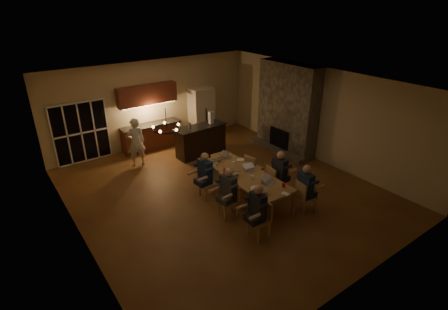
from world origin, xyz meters
TOP-DOWN VIEW (x-y plane):
  - floor at (0.00, 0.00)m, footprint 9.00×9.00m
  - back_wall at (0.00, 4.52)m, footprint 8.00×0.04m
  - left_wall at (-4.02, 0.00)m, footprint 0.04×9.00m
  - right_wall at (4.02, 0.00)m, footprint 0.04×9.00m
  - ceiling at (0.00, 0.00)m, footprint 8.00×9.00m
  - french_doors at (-2.70, 4.47)m, footprint 1.86×0.08m
  - fireplace at (3.70, 1.20)m, footprint 0.58×2.50m
  - kitchenette at (-0.30, 4.20)m, footprint 2.24×0.68m
  - refrigerator at (1.90, 4.15)m, footprint 0.90×0.68m
  - dining_table at (0.29, -0.56)m, footprint 1.10×3.13m
  - bar_island at (0.89, 2.62)m, footprint 1.94×0.79m
  - chair_left_near at (-0.54, -2.21)m, footprint 0.47×0.47m
  - chair_left_mid at (-0.63, -1.12)m, footprint 0.51×0.51m
  - chair_left_far at (-0.52, -0.01)m, footprint 0.47×0.47m
  - chair_right_near at (1.19, -2.12)m, footprint 0.52×0.52m
  - chair_right_mid at (1.16, -1.00)m, footprint 0.49×0.49m
  - chair_right_far at (1.16, -0.02)m, footprint 0.51×0.51m
  - person_left_near at (-0.55, -2.16)m, footprint 0.61×0.61m
  - person_right_near at (1.12, -2.11)m, footprint 0.64×0.64m
  - person_left_mid at (-0.60, -1.08)m, footprint 0.68×0.68m
  - person_right_mid at (1.18, -1.10)m, footprint 0.63×0.63m
  - person_left_far at (-0.58, 0.04)m, footprint 0.66×0.66m
  - standing_person at (-1.33, 3.13)m, footprint 0.65×0.47m
  - chandelier at (-2.18, -1.04)m, footprint 0.59×0.59m
  - laptop_a at (-0.01, -1.61)m, footprint 0.39×0.36m
  - laptop_b at (0.50, -1.41)m, footprint 0.37×0.34m
  - laptop_c at (0.03, -0.43)m, footprint 0.39×0.37m
  - laptop_d at (0.53, -0.58)m, footprint 0.36×0.32m
  - laptop_e at (0.10, 0.58)m, footprint 0.34×0.30m
  - laptop_f at (0.54, 0.52)m, footprint 0.42×0.41m
  - mug_front at (0.29, -0.96)m, footprint 0.09×0.09m
  - mug_mid at (0.40, 0.02)m, footprint 0.09×0.09m
  - mug_back at (-0.05, 0.26)m, footprint 0.08×0.08m
  - redcup_near at (0.67, -1.78)m, footprint 0.09×0.09m
  - redcup_mid at (-0.10, -0.23)m, footprint 0.09×0.09m
  - can_silver at (0.33, -1.33)m, footprint 0.07×0.07m
  - can_cola at (0.10, 0.84)m, footprint 0.07×0.07m
  - plate_near at (0.65, -1.10)m, footprint 0.23×0.23m
  - plate_left at (0.01, -1.43)m, footprint 0.28×0.28m
  - plate_far at (0.77, 0.17)m, footprint 0.23×0.23m
  - notepad at (0.46, -2.06)m, footprint 0.17×0.21m
  - bar_bottle at (0.41, 2.54)m, footprint 0.08×0.08m
  - bar_blender at (1.35, 2.63)m, footprint 0.14×0.14m

SIDE VIEW (x-z plane):
  - floor at x=0.00m, z-range 0.00..0.00m
  - dining_table at x=0.29m, z-range 0.00..0.75m
  - chair_left_near at x=-0.54m, z-range 0.00..0.89m
  - chair_left_mid at x=-0.63m, z-range 0.00..0.89m
  - chair_left_far at x=-0.52m, z-range 0.00..0.89m
  - chair_right_near at x=1.19m, z-range 0.00..0.89m
  - chair_right_mid at x=1.16m, z-range 0.00..0.89m
  - chair_right_far at x=1.16m, z-range 0.00..0.89m
  - bar_island at x=0.89m, z-range 0.00..1.08m
  - person_left_near at x=-0.55m, z-range 0.00..1.38m
  - person_right_near at x=1.12m, z-range 0.00..1.38m
  - person_left_mid at x=-0.60m, z-range 0.00..1.38m
  - person_right_mid at x=1.18m, z-range 0.00..1.38m
  - person_left_far at x=-0.58m, z-range 0.00..1.38m
  - notepad at x=0.46m, z-range 0.75..0.76m
  - plate_near at x=0.65m, z-range 0.75..0.77m
  - plate_left at x=0.01m, z-range 0.75..0.77m
  - plate_far at x=0.77m, z-range 0.75..0.77m
  - mug_front at x=0.29m, z-range 0.75..0.85m
  - mug_mid at x=0.40m, z-range 0.75..0.85m
  - mug_back at x=-0.05m, z-range 0.75..0.85m
  - redcup_near at x=0.67m, z-range 0.75..0.87m
  - redcup_mid at x=-0.10m, z-range 0.75..0.87m
  - can_silver at x=0.33m, z-range 0.75..0.87m
  - can_cola at x=0.10m, z-range 0.75..0.87m
  - standing_person at x=-1.33m, z-range 0.00..1.67m
  - laptop_a at x=-0.01m, z-range 0.75..0.98m
  - laptop_b at x=0.50m, z-range 0.75..0.98m
  - laptop_c at x=0.03m, z-range 0.75..0.98m
  - laptop_d at x=0.53m, z-range 0.75..0.98m
  - laptop_e at x=0.10m, z-range 0.75..0.98m
  - laptop_f at x=0.54m, z-range 0.75..0.98m
  - refrigerator at x=1.90m, z-range 0.00..2.00m
  - french_doors at x=-2.70m, z-range 0.00..2.10m
  - kitchenette at x=-0.30m, z-range 0.00..2.40m
  - bar_bottle at x=0.41m, z-range 1.08..1.32m
  - bar_blender at x=1.35m, z-range 1.08..1.53m
  - back_wall at x=0.00m, z-range 0.00..3.20m
  - left_wall at x=-4.02m, z-range 0.00..3.20m
  - right_wall at x=4.02m, z-range 0.00..3.20m
  - fireplace at x=3.70m, z-range 0.00..3.20m
  - chandelier at x=-2.18m, z-range 2.73..2.77m
  - ceiling at x=0.00m, z-range 3.20..3.24m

